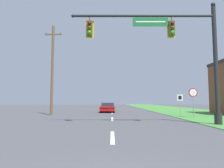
{
  "coord_description": "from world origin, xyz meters",
  "views": [
    {
      "loc": [
        -0.02,
        -2.14,
        1.44
      ],
      "look_at": [
        0.0,
        23.17,
        3.6
      ],
      "focal_mm": 32.0,
      "sensor_mm": 36.0,
      "label": 1
    }
  ],
  "objects_px": {
    "car_ahead": "(108,107)",
    "route_sign_post": "(180,100)",
    "stop_sign": "(193,96)",
    "signal_mast": "(179,49)",
    "utility_pole_near": "(52,68)"
  },
  "relations": [
    {
      "from": "signal_mast",
      "to": "route_sign_post",
      "type": "distance_m",
      "value": 8.06
    },
    {
      "from": "signal_mast",
      "to": "car_ahead",
      "type": "height_order",
      "value": "signal_mast"
    },
    {
      "from": "signal_mast",
      "to": "route_sign_post",
      "type": "height_order",
      "value": "signal_mast"
    },
    {
      "from": "car_ahead",
      "to": "route_sign_post",
      "type": "bearing_deg",
      "value": -44.25
    },
    {
      "from": "car_ahead",
      "to": "route_sign_post",
      "type": "height_order",
      "value": "route_sign_post"
    },
    {
      "from": "stop_sign",
      "to": "signal_mast",
      "type": "bearing_deg",
      "value": -119.37
    },
    {
      "from": "route_sign_post",
      "to": "utility_pole_near",
      "type": "relative_size",
      "value": 0.22
    },
    {
      "from": "route_sign_post",
      "to": "utility_pole_near",
      "type": "bearing_deg",
      "value": 174.54
    },
    {
      "from": "stop_sign",
      "to": "route_sign_post",
      "type": "distance_m",
      "value": 2.2
    },
    {
      "from": "route_sign_post",
      "to": "car_ahead",
      "type": "bearing_deg",
      "value": 135.75
    },
    {
      "from": "car_ahead",
      "to": "utility_pole_near",
      "type": "bearing_deg",
      "value": -134.74
    },
    {
      "from": "signal_mast",
      "to": "utility_pole_near",
      "type": "distance_m",
      "value": 13.27
    },
    {
      "from": "car_ahead",
      "to": "stop_sign",
      "type": "height_order",
      "value": "stop_sign"
    },
    {
      "from": "stop_sign",
      "to": "utility_pole_near",
      "type": "bearing_deg",
      "value": 165.68
    },
    {
      "from": "route_sign_post",
      "to": "utility_pole_near",
      "type": "xyz_separation_m",
      "value": [
        -12.73,
        1.22,
        3.29
      ]
    }
  ]
}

